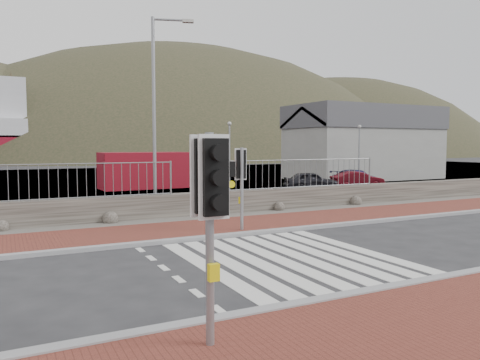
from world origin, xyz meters
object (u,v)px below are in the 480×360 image
streetlight (157,105)px  car_c (355,178)px  traffic_signal_far (241,171)px  traffic_signal_near (209,195)px  shipping_container (144,170)px  car_b (357,180)px  car_a (311,181)px

streetlight → car_c: size_ratio=1.97×
traffic_signal_far → streetlight: bearing=-64.1°
traffic_signal_near → traffic_signal_far: 8.45m
streetlight → shipping_container: (2.63, 11.60, -3.11)m
traffic_signal_far → car_b: size_ratio=0.81×
streetlight → car_a: size_ratio=2.29×
car_b → car_c: size_ratio=0.86×
car_c → traffic_signal_near: bearing=120.8°
car_b → car_c: car_c is taller
streetlight → shipping_container: bearing=95.0°
car_a → streetlight: bearing=131.9°
traffic_signal_near → car_b: bearing=44.6°
shipping_container → car_a: size_ratio=1.65×
traffic_signal_far → car_b: traffic_signal_far is taller
shipping_container → car_b: shipping_container is taller
streetlight → car_c: (15.45, 6.60, -3.69)m
traffic_signal_near → shipping_container: 24.14m
streetlight → shipping_container: streetlight is taller
streetlight → car_c: 17.20m
traffic_signal_near → streetlight: (2.92, 11.87, 2.16)m
shipping_container → car_b: 13.42m
traffic_signal_near → shipping_container: size_ratio=0.53×
traffic_signal_far → car_c: bearing=-131.5°
streetlight → car_c: streetlight is taller
car_b → car_c: 1.70m
streetlight → traffic_signal_far: bearing=-56.7°
car_c → car_b: bearing=128.8°
traffic_signal_near → streetlight: 12.41m
traffic_signal_near → car_a: traffic_signal_near is taller
traffic_signal_far → streetlight: 5.25m
traffic_signal_far → shipping_container: size_ratio=0.49×
traffic_signal_far → streetlight: (-1.26, 4.53, 2.32)m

